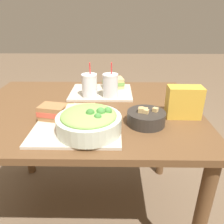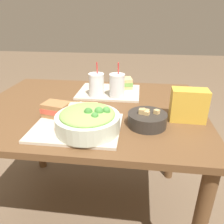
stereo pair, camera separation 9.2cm
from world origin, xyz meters
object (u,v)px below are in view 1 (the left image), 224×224
Objects in this scene: sandwich_far at (113,83)px; drink_cup_red at (110,86)px; soup_bowl at (146,117)px; sandwich_near at (53,112)px; drink_cup_dark at (90,86)px; chip_bag at (184,102)px; baguette_near at (78,110)px; salad_bowl at (89,121)px; napkin_folded at (81,108)px.

drink_cup_red is at bearing -107.56° from sandwich_far.
sandwich_near is (-0.42, 0.02, 0.01)m from soup_bowl.
drink_cup_dark reaches higher than chip_bag.
drink_cup_dark is at bearing 180.00° from drink_cup_red.
baguette_near is at bearing -118.67° from drink_cup_red.
drink_cup_dark is (0.13, 0.28, 0.03)m from sandwich_near.
sandwich_far is 0.21m from drink_cup_dark.
salad_bowl is 1.33× the size of drink_cup_red.
salad_bowl is 1.81× the size of sandwich_far.
sandwich_far is at bearing 85.04° from drink_cup_red.
drink_cup_red is at bearing 79.22° from salad_bowl.
soup_bowl is 0.20m from chip_bag.
baguette_near is 0.26m from drink_cup_dark.
drink_cup_dark is at bearing 75.81° from sandwich_near.
soup_bowl is 0.31m from baguette_near.
salad_bowl reaches higher than sandwich_far.
napkin_folded is (-0.31, 0.17, -0.03)m from soup_bowl.
baguette_near is 0.13m from napkin_folded.
soup_bowl is (0.24, 0.09, -0.03)m from salad_bowl.
chip_bag reaches higher than salad_bowl.
baguette_near is at bearing 22.82° from sandwich_near.
drink_cup_red is (0.12, 0.00, 0.00)m from drink_cup_dark.
napkin_folded is at bearing -137.06° from drink_cup_red.
sandwich_far is 0.52m from chip_bag.
chip_bag is (0.46, -0.23, 0.00)m from drink_cup_dark.
soup_bowl reaches higher than sandwich_far.
salad_bowl is 1.73× the size of napkin_folded.
chip_bag is 1.05× the size of napkin_folded.
baguette_near is at bearing -95.56° from drink_cup_dark.
sandwich_far is (0.27, 0.45, 0.00)m from sandwich_near.
napkin_folded is (-0.16, -0.30, -0.04)m from sandwich_far.
chip_bag is (0.49, 0.03, 0.03)m from baguette_near.
sandwich_far is (-0.15, 0.47, 0.01)m from soup_bowl.
drink_cup_red is (-0.16, 0.31, 0.04)m from soup_bowl.
drink_cup_red reaches higher than napkin_folded.
soup_bowl is 0.86× the size of drink_cup_dark.
soup_bowl is at bearing 7.98° from sandwich_near.
salad_bowl is at bearing -84.10° from drink_cup_dark.
sandwich_far is at bearing 51.36° from drink_cup_dark.
chip_bag is 0.51m from napkin_folded.
baguette_near is at bearing -122.84° from sandwich_far.
salad_bowl is at bearing -156.88° from chip_bag.
drink_cup_red is (0.25, 0.28, 0.03)m from sandwich_near.
drink_cup_dark reaches higher than baguette_near.
soup_bowl is 0.86× the size of drink_cup_red.
chip_bag reaches higher than baguette_near.
sandwich_near is at bearing -115.47° from drink_cup_dark.
salad_bowl reaches higher than soup_bowl.
drink_cup_red is 1.24× the size of chip_bag.
chip_bag is at bearing -90.92° from baguette_near.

